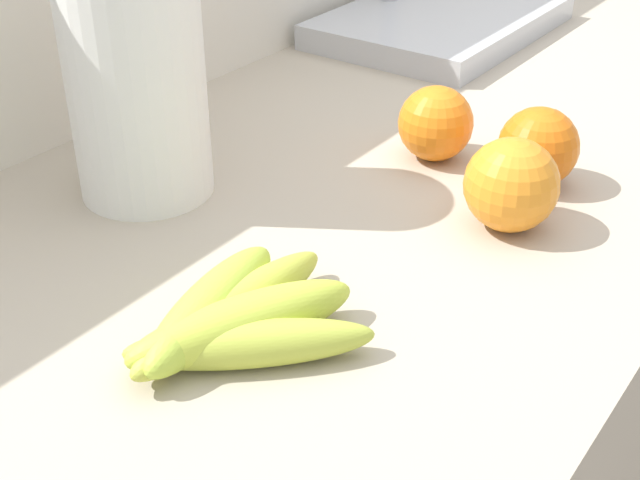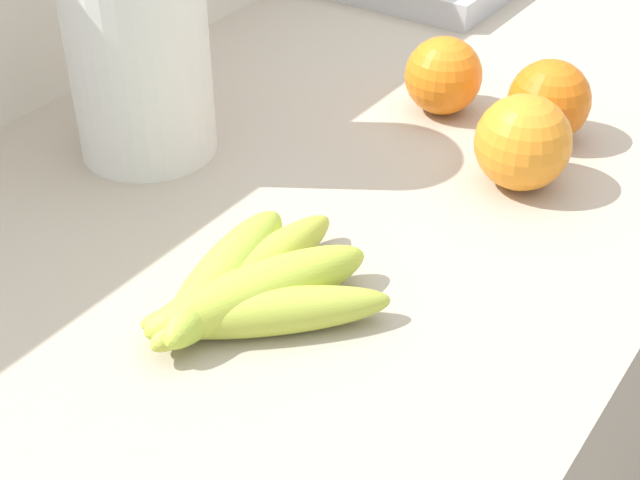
{
  "view_description": "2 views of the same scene",
  "coord_description": "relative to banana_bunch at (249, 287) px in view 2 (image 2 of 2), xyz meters",
  "views": [
    {
      "loc": [
        -0.79,
        -0.4,
        1.31
      ],
      "look_at": [
        -0.33,
        -0.07,
        0.96
      ],
      "focal_mm": 47.56,
      "sensor_mm": 36.0,
      "label": 1
    },
    {
      "loc": [
        -0.81,
        -0.39,
        1.35
      ],
      "look_at": [
        -0.37,
        -0.08,
        0.96
      ],
      "focal_mm": 50.58,
      "sensor_mm": 36.0,
      "label": 2
    }
  ],
  "objects": [
    {
      "name": "counter",
      "position": [
        0.43,
        0.06,
        -0.48
      ],
      "size": [
        1.99,
        0.62,
        0.92
      ],
      "primitive_type": "cube",
      "color": "#ADA08C",
      "rests_on": "ground"
    },
    {
      "name": "wall_back",
      "position": [
        0.43,
        0.4,
        -0.29
      ],
      "size": [
        2.39,
        0.06,
        1.3
      ],
      "primitive_type": "cube",
      "color": "silver",
      "rests_on": "ground"
    },
    {
      "name": "banana_bunch",
      "position": [
        0.0,
        0.0,
        0.0
      ],
      "size": [
        0.2,
        0.16,
        0.04
      ],
      "color": "#B0BF3F",
      "rests_on": "counter"
    },
    {
      "name": "orange_front",
      "position": [
        0.36,
        -0.07,
        0.02
      ],
      "size": [
        0.08,
        0.08,
        0.08
      ],
      "primitive_type": "sphere",
      "color": "orange",
      "rests_on": "counter"
    },
    {
      "name": "orange_back_right",
      "position": [
        0.27,
        -0.09,
        0.02
      ],
      "size": [
        0.08,
        0.08,
        0.08
      ],
      "primitive_type": "sphere",
      "color": "orange",
      "rests_on": "counter"
    },
    {
      "name": "orange_center",
      "position": [
        0.35,
        0.03,
        0.02
      ],
      "size": [
        0.08,
        0.08,
        0.08
      ],
      "primitive_type": "sphere",
      "color": "orange",
      "rests_on": "counter"
    },
    {
      "name": "paper_towel_roll",
      "position": [
        0.13,
        0.22,
        0.11
      ],
      "size": [
        0.12,
        0.12,
        0.3
      ],
      "color": "white",
      "rests_on": "counter"
    }
  ]
}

